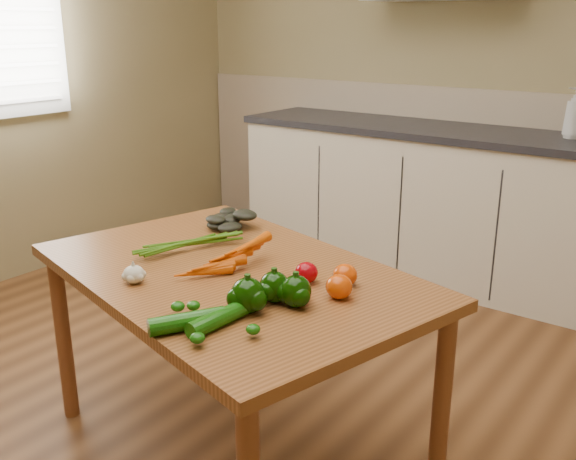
# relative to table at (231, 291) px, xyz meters

# --- Properties ---
(room) EXTENTS (4.04, 5.04, 2.64)m
(room) POSITION_rel_table_xyz_m (-0.18, 0.03, 0.62)
(room) COLOR brown
(room) RESTS_ON ground
(counter_run) EXTENTS (2.84, 0.64, 1.14)m
(counter_run) POSITION_rel_table_xyz_m (0.03, 2.05, -0.17)
(counter_run) COLOR beige
(counter_run) RESTS_ON ground
(table) EXTENTS (1.48, 1.14, 0.71)m
(table) POSITION_rel_table_xyz_m (0.00, 0.00, 0.00)
(table) COLOR brown
(table) RESTS_ON ground
(soap_bottle_a) EXTENTS (0.14, 0.14, 0.26)m
(soap_bottle_a) POSITION_rel_table_xyz_m (0.52, 2.10, 0.40)
(soap_bottle_a) COLOR silver
(soap_bottle_a) RESTS_ON counter_run
(carrot_bunch) EXTENTS (0.28, 0.24, 0.07)m
(carrot_bunch) POSITION_rel_table_xyz_m (-0.07, 0.01, 0.11)
(carrot_bunch) COLOR #DC5505
(carrot_bunch) RESTS_ON table
(leafy_greens) EXTENTS (0.19, 0.17, 0.09)m
(leafy_greens) POSITION_rel_table_xyz_m (-0.31, 0.34, 0.13)
(leafy_greens) COLOR black
(leafy_greens) RESTS_ON table
(garlic_bulb) EXTENTS (0.07, 0.07, 0.06)m
(garlic_bulb) POSITION_rel_table_xyz_m (-0.16, -0.26, 0.11)
(garlic_bulb) COLOR silver
(garlic_bulb) RESTS_ON table
(pepper_a) EXTENTS (0.09, 0.09, 0.09)m
(pepper_a) POSITION_rel_table_xyz_m (0.27, -0.11, 0.12)
(pepper_a) COLOR black
(pepper_a) RESTS_ON table
(pepper_b) EXTENTS (0.09, 0.09, 0.09)m
(pepper_b) POSITION_rel_table_xyz_m (0.34, -0.10, 0.12)
(pepper_b) COLOR black
(pepper_b) RESTS_ON table
(pepper_c) EXTENTS (0.10, 0.10, 0.10)m
(pepper_c) POSITION_rel_table_xyz_m (0.26, -0.21, 0.13)
(pepper_c) COLOR black
(pepper_c) RESTS_ON table
(tomato_a) EXTENTS (0.07, 0.07, 0.07)m
(tomato_a) POSITION_rel_table_xyz_m (0.26, 0.06, 0.11)
(tomato_a) COLOR #97020A
(tomato_a) RESTS_ON table
(tomato_b) EXTENTS (0.08, 0.08, 0.07)m
(tomato_b) POSITION_rel_table_xyz_m (0.37, 0.11, 0.11)
(tomato_b) COLOR #D64205
(tomato_b) RESTS_ON table
(tomato_c) EXTENTS (0.08, 0.08, 0.07)m
(tomato_c) POSITION_rel_table_xyz_m (0.41, 0.02, 0.11)
(tomato_c) COLOR #D64205
(tomato_c) RESTS_ON table
(zucchini_a) EXTENTS (0.06, 0.23, 0.05)m
(zucchini_a) POSITION_rel_table_xyz_m (0.25, -0.32, 0.10)
(zucchini_a) COLOR #0E4A07
(zucchini_a) RESTS_ON table
(zucchini_b) EXTENTS (0.14, 0.20, 0.05)m
(zucchini_b) POSITION_rel_table_xyz_m (0.20, -0.39, 0.10)
(zucchini_b) COLOR #0E4A07
(zucchini_b) RESTS_ON table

